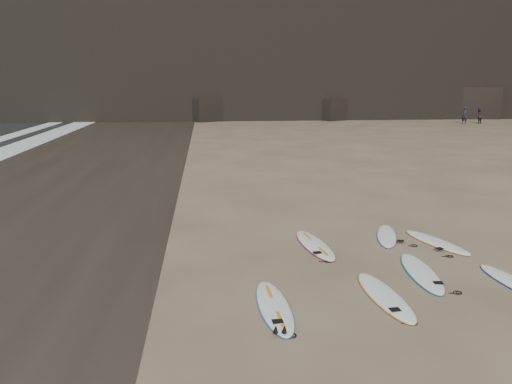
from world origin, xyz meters
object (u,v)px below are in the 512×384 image
surfboard_6 (387,236)px  person_b (479,116)px  surfboard_1 (385,296)px  surfboard_7 (436,242)px  surfboard_5 (315,245)px  surfboard_3 (512,282)px  person_a (465,115)px  surfboard_2 (421,272)px  surfboard_0 (274,306)px

surfboard_6 → person_b: 42.18m
surfboard_1 → surfboard_6: 4.35m
surfboard_7 → surfboard_6: bearing=131.1°
surfboard_5 → person_b: 43.97m
surfboard_3 → surfboard_1: bearing=-177.5°
surfboard_5 → surfboard_6: (2.31, 0.62, -0.01)m
person_a → surfboard_7: bearing=-74.1°
surfboard_3 → surfboard_5: 4.98m
surfboard_7 → person_b: size_ratio=1.57×
surfboard_5 → person_b: (25.03, 36.15, 0.73)m
surfboard_7 → person_a: (19.78, 35.82, 0.83)m
surfboard_1 → person_a: bearing=55.7°
surfboard_2 → surfboard_7: bearing=63.0°
surfboard_5 → surfboard_6: 2.39m
person_a → person_b: bearing=58.5°
surfboard_5 → surfboard_7: size_ratio=1.09×
surfboard_0 → surfboard_2: size_ratio=0.99×
surfboard_1 → surfboard_7: bearing=46.5°
surfboard_1 → surfboard_3: (3.19, 0.45, -0.01)m
surfboard_3 → surfboard_7: surfboard_7 is taller
surfboard_6 → surfboard_2: bearing=-75.8°
surfboard_1 → surfboard_0: bearing=-178.3°
surfboard_2 → person_b: (22.91, 38.40, 0.73)m
surfboard_0 → person_a: (24.95, 39.44, 0.83)m
surfboard_1 → surfboard_5: (-0.78, 3.45, 0.00)m
surfboard_0 → surfboard_2: (3.77, 1.46, 0.00)m
surfboard_0 → person_b: 47.97m
surfboard_7 → surfboard_3: bearing=-99.6°
surfboard_3 → person_a: bearing=57.9°
surfboard_5 → person_a: size_ratio=1.53×
surfboard_1 → surfboard_2: (1.34, 1.20, 0.00)m
surfboard_7 → person_a: 40.93m
surfboard_2 → person_b: bearing=65.0°
surfboard_1 → person_a: size_ratio=1.49×
surfboard_2 → surfboard_3: 2.00m
surfboard_0 → surfboard_2: surfboard_2 is taller
surfboard_2 → surfboard_6: (0.19, 2.87, -0.01)m
surfboard_1 → person_b: (24.25, 39.60, 0.73)m
surfboard_0 → surfboard_3: size_ratio=1.16×
surfboard_0 → surfboard_2: bearing=18.4°
surfboard_0 → surfboard_7: (5.17, 3.62, -0.00)m
surfboard_0 → person_a: bearing=55.0°
person_b → surfboard_5: bearing=32.8°
surfboard_3 → surfboard_7: 2.95m
surfboard_3 → surfboard_5: (-3.97, 3.00, 0.01)m
surfboard_7 → person_a: bearing=42.5°
surfboard_5 → surfboard_3: bearing=-44.2°
person_a → surfboard_1: bearing=-75.0°
surfboard_0 → person_b: size_ratio=1.66×
surfboard_2 → person_a: 43.49m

